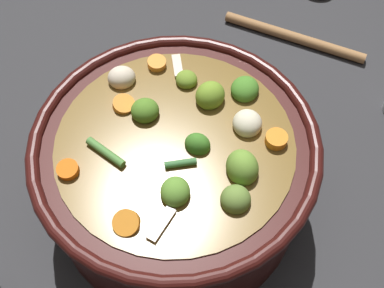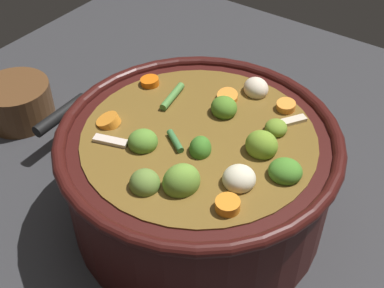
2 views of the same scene
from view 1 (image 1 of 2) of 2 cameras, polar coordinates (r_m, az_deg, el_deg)
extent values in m
plane|color=#2D2D30|center=(0.67, -1.65, -6.12)|extent=(1.10, 1.10, 0.00)
cylinder|color=#38110F|center=(0.62, -1.80, -3.33)|extent=(0.32, 0.32, 0.13)
torus|color=#38110F|center=(0.56, -1.98, 0.03)|extent=(0.33, 0.33, 0.02)
cylinder|color=brown|center=(0.61, -1.82, -3.09)|extent=(0.27, 0.27, 0.13)
ellipsoid|color=olive|center=(0.52, 5.09, -6.34)|extent=(0.05, 0.05, 0.03)
ellipsoid|color=#3D7A25|center=(0.55, 0.64, -0.07)|extent=(0.04, 0.04, 0.03)
ellipsoid|color=olive|center=(0.61, -0.64, 7.43)|extent=(0.03, 0.03, 0.02)
ellipsoid|color=#518227|center=(0.58, -5.57, 3.75)|extent=(0.04, 0.04, 0.03)
ellipsoid|color=olive|center=(0.59, 2.10, 5.60)|extent=(0.04, 0.04, 0.03)
ellipsoid|color=#488629|center=(0.60, 5.77, 6.57)|extent=(0.05, 0.05, 0.03)
ellipsoid|color=#5C9031|center=(0.52, -1.94, -5.53)|extent=(0.05, 0.05, 0.03)
ellipsoid|color=olive|center=(0.54, 5.80, -2.73)|extent=(0.05, 0.05, 0.04)
cylinder|color=orange|center=(0.63, -4.07, 9.11)|extent=(0.03, 0.03, 0.02)
cylinder|color=orange|center=(0.51, -7.54, -8.99)|extent=(0.04, 0.04, 0.02)
cylinder|color=orange|center=(0.56, 9.63, 0.39)|extent=(0.03, 0.03, 0.02)
cylinder|color=orange|center=(0.59, -7.88, 4.45)|extent=(0.03, 0.03, 0.02)
cylinder|color=orange|center=(0.55, -14.04, -2.99)|extent=(0.03, 0.03, 0.01)
ellipsoid|color=beige|center=(0.61, -8.10, 7.57)|extent=(0.04, 0.04, 0.03)
ellipsoid|color=beige|center=(0.57, 6.38, 2.38)|extent=(0.05, 0.05, 0.03)
cylinder|color=#3A7039|center=(0.54, -1.33, -2.23)|extent=(0.03, 0.03, 0.01)
cylinder|color=#4F873C|center=(0.55, -9.91, -0.94)|extent=(0.02, 0.05, 0.01)
cube|color=beige|center=(0.63, -1.68, 8.95)|extent=(0.03, 0.04, 0.01)
cube|color=beige|center=(0.51, -3.56, -9.20)|extent=(0.04, 0.02, 0.01)
cylinder|color=#A06F42|center=(0.86, 11.62, 11.96)|extent=(0.11, 0.23, 0.02)
camera|label=2|loc=(0.46, 66.38, 14.74)|focal=47.53mm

